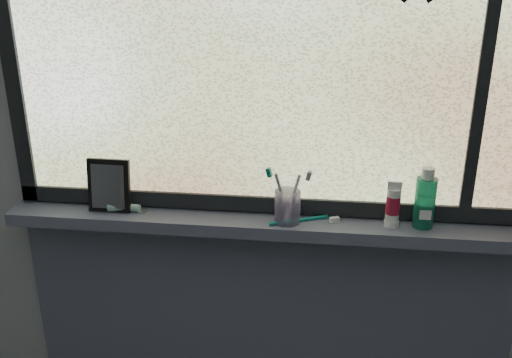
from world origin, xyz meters
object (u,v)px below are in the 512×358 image
object	(u,v)px
vanity_mirror	(109,185)
cream_tube	(393,203)
toothbrush_cup	(287,207)
mouthwash_bottle	(425,198)

from	to	relation	value
vanity_mirror	cream_tube	size ratio (longest dim) A/B	1.66
toothbrush_cup	cream_tube	bearing A→B (deg)	2.20
toothbrush_cup	cream_tube	xyz separation A→B (m)	(0.31, 0.01, 0.02)
vanity_mirror	mouthwash_bottle	size ratio (longest dim) A/B	1.11
toothbrush_cup	mouthwash_bottle	world-z (taller)	mouthwash_bottle
toothbrush_cup	cream_tube	world-z (taller)	cream_tube
vanity_mirror	toothbrush_cup	world-z (taller)	vanity_mirror
toothbrush_cup	cream_tube	distance (m)	0.31
vanity_mirror	mouthwash_bottle	distance (m)	0.96
vanity_mirror	cream_tube	distance (m)	0.87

